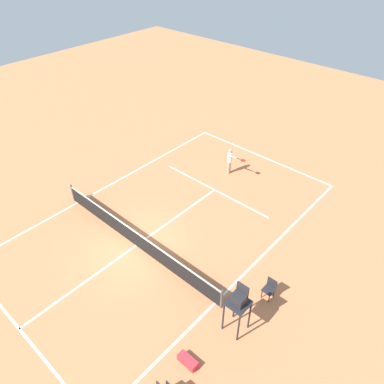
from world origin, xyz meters
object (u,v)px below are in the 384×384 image
object	(u,v)px
player_serving	(231,159)
courtside_chair_mid	(270,288)
umpire_chair	(238,302)
equipment_bag	(188,361)
tennis_ball	(201,181)

from	to	relation	value
player_serving	courtside_chair_mid	bearing A→B (deg)	40.74
umpire_chair	player_serving	bearing A→B (deg)	-51.50
player_serving	equipment_bag	distance (m)	12.21
player_serving	tennis_ball	distance (m)	2.22
tennis_ball	umpire_chair	bearing A→B (deg)	138.78
player_serving	courtside_chair_mid	xyz separation A→B (m)	(-6.71, 6.16, -0.48)
courtside_chair_mid	equipment_bag	distance (m)	4.41
umpire_chair	equipment_bag	distance (m)	2.73
player_serving	equipment_bag	world-z (taller)	player_serving
courtside_chair_mid	equipment_bag	size ratio (longest dim) A/B	1.25
tennis_ball	equipment_bag	xyz separation A→B (m)	(-6.90, 8.68, 0.12)
tennis_ball	umpire_chair	distance (m)	9.85
courtside_chair_mid	equipment_bag	xyz separation A→B (m)	(0.56, 4.36, -0.38)
umpire_chair	equipment_bag	world-z (taller)	umpire_chair
umpire_chair	equipment_bag	size ratio (longest dim) A/B	3.17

